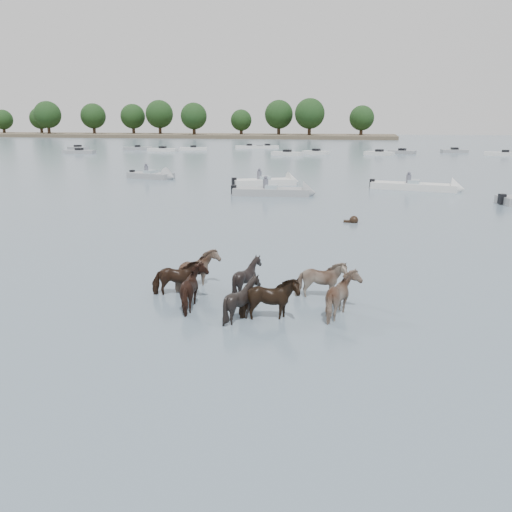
# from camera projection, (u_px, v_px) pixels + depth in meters

# --- Properties ---
(ground) EXTENTS (400.00, 400.00, 0.00)m
(ground) POSITION_uv_depth(u_px,v_px,m) (199.00, 328.00, 12.22)
(ground) COLOR slate
(ground) RESTS_ON ground
(shoreline) EXTENTS (160.00, 30.00, 1.00)m
(shoreline) POSITION_uv_depth(u_px,v_px,m) (148.00, 135.00, 168.58)
(shoreline) COLOR #4C4233
(shoreline) RESTS_ON ground
(pony_herd) EXTENTS (6.19, 3.39, 1.27)m
(pony_herd) POSITION_uv_depth(u_px,v_px,m) (248.00, 287.00, 13.74)
(pony_herd) COLOR black
(pony_herd) RESTS_ON ground
(swimming_pony) EXTENTS (0.72, 0.44, 0.44)m
(swimming_pony) POSITION_uv_depth(u_px,v_px,m) (353.00, 221.00, 25.06)
(swimming_pony) COLOR black
(swimming_pony) RESTS_ON ground
(motorboat_a) EXTENTS (5.44, 3.76, 1.92)m
(motorboat_a) POSITION_uv_depth(u_px,v_px,m) (274.00, 182.00, 40.00)
(motorboat_a) COLOR silver
(motorboat_a) RESTS_ON ground
(motorboat_b) EXTENTS (5.85, 2.23, 1.92)m
(motorboat_b) POSITION_uv_depth(u_px,v_px,m) (283.00, 192.00, 34.29)
(motorboat_b) COLOR gray
(motorboat_b) RESTS_ON ground
(motorboat_c) EXTENTS (6.77, 2.73, 1.92)m
(motorboat_c) POSITION_uv_depth(u_px,v_px,m) (425.00, 187.00, 36.90)
(motorboat_c) COLOR silver
(motorboat_c) RESTS_ON ground
(motorboat_f) EXTENTS (4.83, 2.61, 1.92)m
(motorboat_f) POSITION_uv_depth(u_px,v_px,m) (157.00, 176.00, 44.38)
(motorboat_f) COLOR gray
(motorboat_f) RESTS_ON ground
(distant_flotilla) EXTENTS (102.00, 27.49, 0.93)m
(distant_flotilla) POSITION_uv_depth(u_px,v_px,m) (353.00, 151.00, 82.25)
(distant_flotilla) COLOR gray
(distant_flotilla) RESTS_ON ground
(treeline) EXTENTS (148.65, 19.24, 11.79)m
(treeline) POSITION_uv_depth(u_px,v_px,m) (152.00, 116.00, 165.02)
(treeline) COLOR #382619
(treeline) RESTS_ON ground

